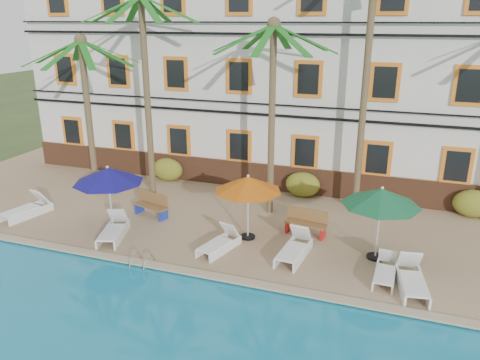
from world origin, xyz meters
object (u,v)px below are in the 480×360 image
at_px(lounger_f, 412,279).
at_px(umbrella_green, 381,197).
at_px(lounger_a, 27,209).
at_px(lounger_b, 114,230).
at_px(umbrella_blue, 108,176).
at_px(lounger_c, 220,243).
at_px(palm_a, 86,92).
at_px(bench_right, 306,222).
at_px(lounger_d, 294,249).
at_px(lounger_e, 385,271).
at_px(palm_b, 145,70).
at_px(umbrella_red, 248,184).
at_px(pool_ladder, 143,266).
at_px(bench_left, 152,205).
at_px(palm_d, 368,50).
at_px(palm_c, 272,91).

bearing_deg(lounger_f, umbrella_green, 125.56).
height_order(lounger_a, lounger_b, lounger_a).
distance_m(umbrella_blue, lounger_c, 4.63).
bearing_deg(palm_a, lounger_b, -47.50).
bearing_deg(lounger_f, bench_right, 144.40).
distance_m(umbrella_blue, lounger_d, 6.95).
distance_m(palm_a, lounger_d, 10.83).
relative_size(umbrella_green, lounger_e, 1.48).
bearing_deg(lounger_b, umbrella_blue, 126.71).
relative_size(lounger_d, bench_right, 1.29).
bearing_deg(lounger_a, palm_b, 42.96).
bearing_deg(umbrella_red, pool_ladder, -130.17).
xyz_separation_m(bench_left, bench_right, (6.03, 0.34, 0.00)).
height_order(palm_a, pool_ladder, palm_a).
distance_m(palm_d, bench_left, 9.94).
relative_size(umbrella_red, lounger_e, 1.42).
distance_m(palm_b, palm_c, 5.23).
bearing_deg(palm_d, palm_c, -159.15).
distance_m(umbrella_red, pool_ladder, 4.37).
xyz_separation_m(palm_c, lounger_e, (4.63, -3.82, -4.57)).
bearing_deg(lounger_a, umbrella_blue, -1.04).
height_order(lounger_c, lounger_d, lounger_d).
xyz_separation_m(umbrella_green, bench_left, (-8.51, 0.68, -1.63)).
bearing_deg(lounger_a, palm_a, 70.49).
bearing_deg(palm_b, lounger_a, -137.04).
height_order(palm_c, pool_ladder, palm_c).
bearing_deg(lounger_b, bench_left, 80.98).
bearing_deg(palm_c, palm_d, 20.85).
distance_m(lounger_b, lounger_e, 9.21).
height_order(palm_b, palm_c, palm_b).
bearing_deg(bench_left, lounger_a, -160.76).
bearing_deg(lounger_b, palm_c, 41.68).
distance_m(umbrella_blue, lounger_a, 4.35).
distance_m(lounger_c, bench_left, 3.99).
relative_size(lounger_e, bench_left, 1.06).
height_order(lounger_b, lounger_c, lounger_b).
bearing_deg(bench_right, palm_b, 168.29).
bearing_deg(lounger_e, bench_right, 141.55).
bearing_deg(bench_right, pool_ladder, -138.05).
bearing_deg(palm_d, bench_left, -157.17).
distance_m(palm_b, umbrella_blue, 4.79).
bearing_deg(lounger_c, palm_c, 79.61).
relative_size(lounger_e, pool_ladder, 2.24).
bearing_deg(lounger_d, umbrella_green, 17.54).
bearing_deg(umbrella_red, palm_d, 48.81).
relative_size(umbrella_red, lounger_d, 1.17).
xyz_separation_m(lounger_a, bench_left, (4.64, 1.62, 0.17)).
relative_size(palm_a, lounger_d, 3.37).
relative_size(palm_b, lounger_f, 4.10).
xyz_separation_m(umbrella_green, lounger_b, (-8.85, -1.48, -1.81)).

